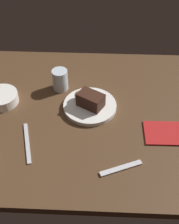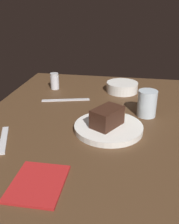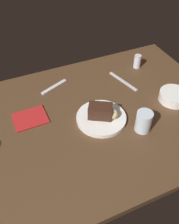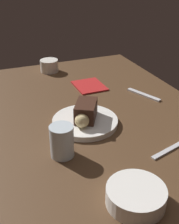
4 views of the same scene
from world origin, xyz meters
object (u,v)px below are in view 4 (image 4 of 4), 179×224
(coffee_cup, at_px, (49,66))
(side_bowl, at_px, (136,196))
(dessert_plate, at_px, (85,122))
(folded_napkin, at_px, (89,86))
(butter_knife, at_px, (175,146))
(bread_roll, at_px, (82,121))
(dessert_spoon, at_px, (144,95))
(chocolate_cake_slice, at_px, (86,111))
(water_glass, at_px, (62,141))

(coffee_cup, bearing_deg, side_bowl, -2.59)
(dessert_plate, distance_m, folded_napkin, 0.31)
(dessert_plate, xyz_separation_m, side_bowl, (0.36, -0.02, 0.01))
(coffee_cup, relative_size, butter_knife, 0.44)
(bread_roll, bearing_deg, side_bowl, 1.06)
(bread_roll, relative_size, butter_knife, 0.23)
(dessert_spoon, distance_m, butter_knife, 0.35)
(chocolate_cake_slice, xyz_separation_m, dessert_spoon, (-0.11, 0.29, -0.04))
(dessert_plate, relative_size, butter_knife, 1.12)
(chocolate_cake_slice, relative_size, dessert_spoon, 0.66)
(chocolate_cake_slice, bearing_deg, dessert_plate, -53.43)
(bread_roll, height_order, folded_napkin, bread_roll)
(chocolate_cake_slice, distance_m, side_bowl, 0.37)
(dessert_spoon, bearing_deg, bread_roll, 93.91)
(dessert_spoon, bearing_deg, coffee_cup, 12.10)
(chocolate_cake_slice, distance_m, butter_knife, 0.29)
(dessert_spoon, xyz_separation_m, folded_napkin, (-0.16, -0.16, -0.00))
(bread_roll, bearing_deg, butter_knife, 51.39)
(chocolate_cake_slice, bearing_deg, water_glass, -42.35)
(dessert_spoon, bearing_deg, dessert_plate, 89.32)
(dessert_plate, distance_m, bread_roll, 0.06)
(dessert_spoon, xyz_separation_m, butter_knife, (0.33, -0.10, -0.00))
(chocolate_cake_slice, bearing_deg, side_bowl, -3.86)
(side_bowl, height_order, folded_napkin, side_bowl)
(bread_roll, distance_m, water_glass, 0.13)
(dessert_plate, distance_m, butter_knife, 0.29)
(water_glass, distance_m, folded_napkin, 0.48)
(water_glass, bearing_deg, chocolate_cake_slice, 137.65)
(dessert_spoon, bearing_deg, chocolate_cake_slice, 89.04)
(bread_roll, height_order, side_bowl, bread_roll)
(dessert_plate, xyz_separation_m, dessert_spoon, (-0.12, 0.29, -0.01))
(bread_roll, bearing_deg, coffee_cup, 175.31)
(coffee_cup, height_order, folded_napkin, coffee_cup)
(water_glass, bearing_deg, dessert_plate, 138.02)
(coffee_cup, bearing_deg, water_glass, -12.07)
(dessert_plate, height_order, coffee_cup, coffee_cup)
(water_glass, xyz_separation_m, dessert_spoon, (-0.25, 0.41, -0.04))
(water_glass, xyz_separation_m, folded_napkin, (-0.41, 0.25, -0.04))
(side_bowl, bearing_deg, folded_napkin, 167.05)
(dessert_plate, distance_m, dessert_spoon, 0.31)
(dessert_plate, bearing_deg, folded_napkin, 155.42)
(dessert_spoon, height_order, butter_knife, dessert_spoon)
(butter_knife, bearing_deg, chocolate_cake_slice, 115.72)
(coffee_cup, height_order, dessert_spoon, coffee_cup)
(bread_roll, xyz_separation_m, dessert_spoon, (-0.16, 0.32, -0.04))
(dessert_plate, relative_size, water_glass, 2.33)
(side_bowl, bearing_deg, chocolate_cake_slice, 176.14)
(side_bowl, bearing_deg, dessert_plate, 176.86)
(side_bowl, relative_size, butter_knife, 0.71)
(chocolate_cake_slice, xyz_separation_m, coffee_cup, (-0.51, 0.01, -0.02))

